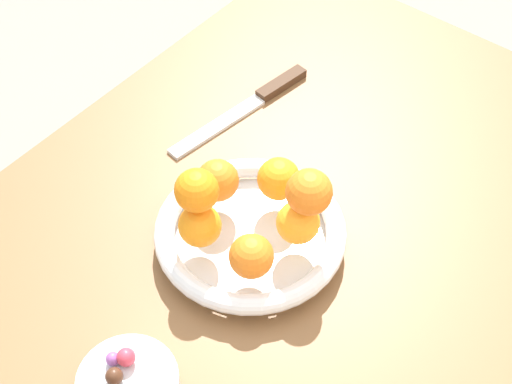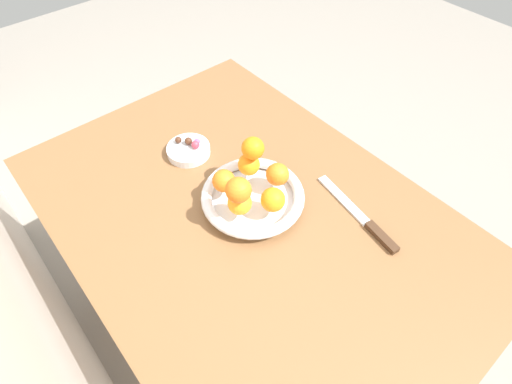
# 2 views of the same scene
# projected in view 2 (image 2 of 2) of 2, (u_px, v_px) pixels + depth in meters

# --- Properties ---
(ground_plane) EXTENTS (6.00, 6.00, 0.00)m
(ground_plane) POSITION_uv_depth(u_px,v_px,m) (250.00, 332.00, 1.50)
(ground_plane) COLOR gray
(dining_table) EXTENTS (1.10, 0.76, 0.74)m
(dining_table) POSITION_uv_depth(u_px,v_px,m) (248.00, 234.00, 1.00)
(dining_table) COLOR brown
(dining_table) RESTS_ON ground_plane
(fruit_bowl) EXTENTS (0.24, 0.24, 0.04)m
(fruit_bowl) POSITION_uv_depth(u_px,v_px,m) (253.00, 197.00, 0.94)
(fruit_bowl) COLOR silver
(fruit_bowl) RESTS_ON dining_table
(candy_dish) EXTENTS (0.11, 0.11, 0.02)m
(candy_dish) POSITION_uv_depth(u_px,v_px,m) (189.00, 150.00, 1.06)
(candy_dish) COLOR silver
(candy_dish) RESTS_ON dining_table
(orange_0) EXTENTS (0.05, 0.05, 0.05)m
(orange_0) POSITION_uv_depth(u_px,v_px,m) (278.00, 175.00, 0.92)
(orange_0) COLOR orange
(orange_0) RESTS_ON fruit_bowl
(orange_1) EXTENTS (0.05, 0.05, 0.05)m
(orange_1) POSITION_uv_depth(u_px,v_px,m) (249.00, 164.00, 0.95)
(orange_1) COLOR orange
(orange_1) RESTS_ON fruit_bowl
(orange_2) EXTENTS (0.05, 0.05, 0.05)m
(orange_2) POSITION_uv_depth(u_px,v_px,m) (224.00, 181.00, 0.91)
(orange_2) COLOR orange
(orange_2) RESTS_ON fruit_bowl
(orange_3) EXTENTS (0.05, 0.05, 0.05)m
(orange_3) POSITION_uv_depth(u_px,v_px,m) (240.00, 203.00, 0.87)
(orange_3) COLOR orange
(orange_3) RESTS_ON fruit_bowl
(orange_4) EXTENTS (0.06, 0.06, 0.06)m
(orange_4) POSITION_uv_depth(u_px,v_px,m) (273.00, 200.00, 0.87)
(orange_4) COLOR orange
(orange_4) RESTS_ON fruit_bowl
(orange_5) EXTENTS (0.05, 0.05, 0.05)m
(orange_5) POSITION_uv_depth(u_px,v_px,m) (253.00, 148.00, 0.90)
(orange_5) COLOR orange
(orange_5) RESTS_ON orange_1
(orange_6) EXTENTS (0.06, 0.06, 0.06)m
(orange_6) POSITION_uv_depth(u_px,v_px,m) (238.00, 190.00, 0.82)
(orange_6) COLOR orange
(orange_6) RESTS_ON orange_3
(candy_ball_0) EXTENTS (0.02, 0.02, 0.02)m
(candy_ball_0) POSITION_uv_depth(u_px,v_px,m) (196.00, 145.00, 1.04)
(candy_ball_0) COLOR #C6384C
(candy_ball_0) RESTS_ON candy_dish
(candy_ball_1) EXTENTS (0.02, 0.02, 0.02)m
(candy_ball_1) POSITION_uv_depth(u_px,v_px,m) (179.00, 139.00, 1.06)
(candy_ball_1) COLOR #472819
(candy_ball_1) RESTS_ON candy_dish
(candy_ball_2) EXTENTS (0.02, 0.02, 0.02)m
(candy_ball_2) POSITION_uv_depth(u_px,v_px,m) (188.00, 141.00, 1.05)
(candy_ball_2) COLOR #472819
(candy_ball_2) RESTS_ON candy_dish
(candy_ball_3) EXTENTS (0.02, 0.02, 0.02)m
(candy_ball_3) POSITION_uv_depth(u_px,v_px,m) (197.00, 142.00, 1.05)
(candy_ball_3) COLOR #8C4C99
(candy_ball_3) RESTS_ON candy_dish
(knife) EXTENTS (0.26, 0.06, 0.01)m
(knife) POSITION_uv_depth(u_px,v_px,m) (363.00, 219.00, 0.92)
(knife) COLOR #3F2819
(knife) RESTS_ON dining_table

